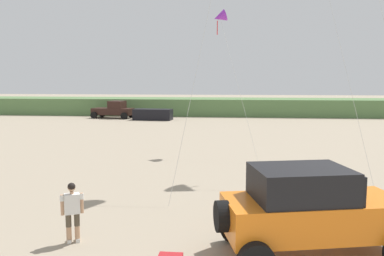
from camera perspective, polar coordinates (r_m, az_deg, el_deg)
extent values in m
cube|color=#567A47|center=(50.03, 5.11, 3.07)|extent=(90.00, 6.42, 2.05)
cube|color=orange|center=(10.62, 16.96, -12.01)|extent=(4.70, 2.79, 0.90)
cube|color=orange|center=(11.28, 24.80, -9.28)|extent=(1.46, 1.90, 0.12)
cube|color=black|center=(10.25, 15.32, -7.70)|extent=(2.64, 2.24, 0.80)
cube|color=black|center=(10.77, 21.28, -7.44)|extent=(0.48, 1.65, 0.72)
cylinder|color=black|center=(9.90, 4.33, -12.52)|extent=(0.47, 0.82, 0.77)
cylinder|color=black|center=(12.45, 22.41, -12.27)|extent=(0.89, 0.48, 0.84)
cylinder|color=black|center=(12.45, 22.41, -12.27)|extent=(0.44, 0.40, 0.38)
cylinder|color=black|center=(11.20, 6.15, -13.95)|extent=(0.89, 0.48, 0.84)
cylinder|color=black|center=(11.20, 6.15, -13.95)|extent=(0.44, 0.40, 0.38)
cylinder|color=tan|center=(11.62, -17.25, -14.36)|extent=(0.14, 0.14, 0.49)
cylinder|color=#4C4233|center=(11.48, -17.32, -12.52)|extent=(0.15, 0.15, 0.36)
cube|color=silver|center=(11.73, -17.23, -15.18)|extent=(0.21, 0.28, 0.10)
cylinder|color=tan|center=(11.63, -16.13, -14.30)|extent=(0.14, 0.14, 0.49)
cylinder|color=#4C4233|center=(11.49, -16.20, -12.47)|extent=(0.15, 0.15, 0.36)
cube|color=silver|center=(11.74, -16.12, -15.12)|extent=(0.21, 0.28, 0.10)
cube|color=silver|center=(11.35, -16.84, -10.35)|extent=(0.47, 0.41, 0.54)
cylinder|color=tan|center=(11.34, -18.15, -10.46)|extent=(0.09, 0.09, 0.56)
cylinder|color=silver|center=(11.29, -18.19, -9.54)|extent=(0.11, 0.11, 0.16)
cylinder|color=tan|center=(11.37, -15.54, -10.33)|extent=(0.09, 0.09, 0.56)
cylinder|color=silver|center=(11.31, -15.57, -9.41)|extent=(0.11, 0.11, 0.16)
cylinder|color=tan|center=(11.26, -16.90, -8.84)|extent=(0.10, 0.10, 0.08)
sphere|color=tan|center=(11.22, -16.93, -8.13)|extent=(0.21, 0.21, 0.21)
sphere|color=black|center=(11.20, -16.92, -8.05)|extent=(0.21, 0.21, 0.21)
cube|color=black|center=(46.59, -11.31, 2.35)|extent=(4.82, 2.53, 0.76)
cube|color=black|center=(46.31, -10.72, 3.33)|extent=(1.84, 2.01, 0.84)
cylinder|color=black|center=(46.83, -8.70, 1.96)|extent=(0.79, 0.36, 0.76)
cylinder|color=black|center=(44.91, -9.73, 1.73)|extent=(0.79, 0.36, 0.76)
cylinder|color=black|center=(48.37, -12.76, 2.03)|extent=(0.79, 0.36, 0.76)
cylinder|color=black|center=(46.51, -13.92, 1.80)|extent=(0.79, 0.36, 0.76)
cube|color=black|center=(43.78, -5.64, 1.95)|extent=(4.32, 2.01, 1.20)
cylinder|color=silver|center=(15.60, 1.19, 10.78)|extent=(1.81, 4.72, 10.80)
cylinder|color=silver|center=(18.80, 20.18, 12.51)|extent=(1.87, 5.95, 12.63)
cone|color=purple|center=(25.01, 4.02, 15.64)|extent=(1.01, 0.84, 0.91)
cylinder|color=red|center=(24.93, 3.65, 14.18)|extent=(0.05, 0.17, 0.85)
cylinder|color=silver|center=(22.70, 6.59, 6.19)|extent=(2.24, 4.04, 8.14)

